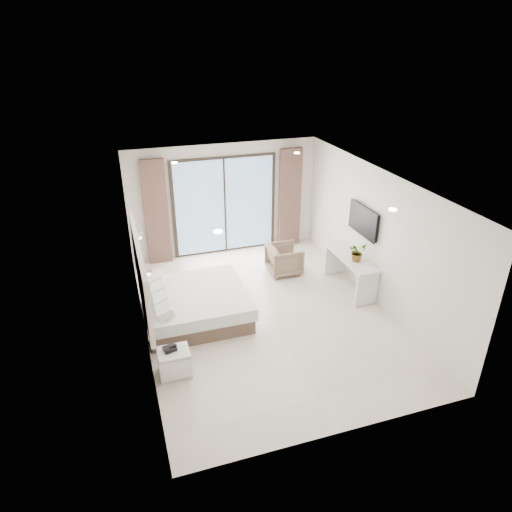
% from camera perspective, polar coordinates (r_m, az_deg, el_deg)
% --- Properties ---
extents(ground, '(6.20, 6.20, 0.00)m').
position_cam_1_polar(ground, '(9.03, 1.20, -7.32)').
color(ground, beige).
rests_on(ground, ground).
extents(room_shell, '(4.62, 6.22, 2.72)m').
position_cam_1_polar(room_shell, '(8.90, -1.58, 3.69)').
color(room_shell, silver).
rests_on(room_shell, ground).
extents(bed, '(1.95, 1.85, 0.68)m').
position_cam_1_polar(bed, '(8.88, -7.73, -6.03)').
color(bed, brown).
rests_on(bed, ground).
extents(nightstand, '(0.50, 0.41, 0.45)m').
position_cam_1_polar(nightstand, '(7.62, -10.16, -12.99)').
color(nightstand, silver).
rests_on(nightstand, ground).
extents(phone, '(0.23, 0.19, 0.07)m').
position_cam_1_polar(phone, '(7.48, -10.73, -11.32)').
color(phone, black).
rests_on(phone, nightstand).
extents(console_desk, '(0.49, 1.58, 0.77)m').
position_cam_1_polar(console_desk, '(9.84, 11.72, -1.11)').
color(console_desk, silver).
rests_on(console_desk, ground).
extents(plant, '(0.43, 0.46, 0.31)m').
position_cam_1_polar(plant, '(9.52, 12.52, 0.27)').
color(plant, '#33662D').
rests_on(plant, console_desk).
extents(armchair, '(0.68, 0.72, 0.73)m').
position_cam_1_polar(armchair, '(10.38, 3.56, -0.27)').
color(armchair, '#7D6851').
rests_on(armchair, ground).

